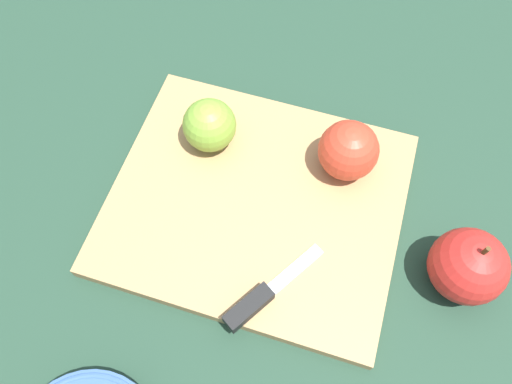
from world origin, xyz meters
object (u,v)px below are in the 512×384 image
Objects in this scene: apple_half_left at (209,125)px; apple_whole at (468,266)px; knife at (255,302)px; apple_half_right at (348,150)px.

apple_whole is (0.32, -0.11, -0.01)m from apple_half_left.
apple_half_left is at bearing 63.93° from knife.
apple_whole is at bearing -141.64° from apple_half_left.
apple_half_left reaches higher than knife.
knife is at bearing 122.21° from apple_half_right.
knife is (0.10, -0.19, -0.02)m from apple_half_left.
apple_half_left is 0.56× the size of knife.
apple_half_right reaches higher than knife.
apple_half_right is at bearing 16.75° from knife.
apple_half_right is at bearing -122.76° from apple_half_left.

